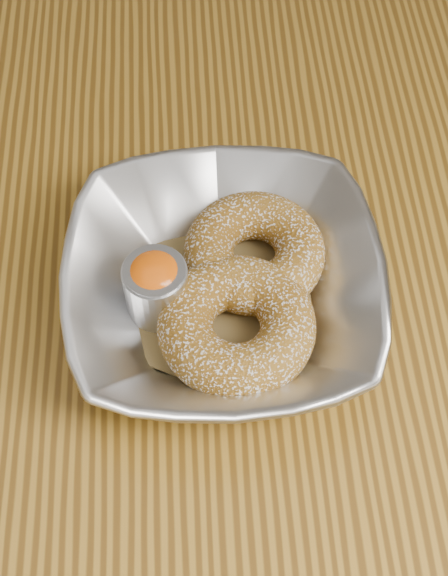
{
  "coord_description": "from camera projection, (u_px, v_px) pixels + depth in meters",
  "views": [
    {
      "loc": [
        0.05,
        -0.33,
        1.29
      ],
      "look_at": [
        0.06,
        -0.01,
        0.78
      ],
      "focal_mm": 50.0,
      "sensor_mm": 36.0,
      "label": 1
    }
  ],
  "objects": [
    {
      "name": "serving_bowl",
      "position": [
        224.0,
        288.0,
        0.61
      ],
      "size": [
        0.24,
        0.24,
        0.06
      ],
      "primitive_type": "imported",
      "color": "silver",
      "rests_on": "table"
    },
    {
      "name": "donut_front",
      "position": [
        237.0,
        326.0,
        0.59
      ],
      "size": [
        0.12,
        0.12,
        0.04
      ],
      "primitive_type": "torus",
      "rotation": [
        0.0,
        0.0,
        -0.05
      ],
      "color": "brown",
      "rests_on": "parchment"
    },
    {
      "name": "table",
      "position": [
        151.0,
        359.0,
        0.72
      ],
      "size": [
        1.2,
        0.8,
        0.75
      ],
      "color": "brown",
      "rests_on": "ground_plane"
    },
    {
      "name": "parchment",
      "position": [
        224.0,
        302.0,
        0.62
      ],
      "size": [
        0.19,
        0.19,
        0.0
      ],
      "primitive_type": "cube",
      "rotation": [
        0.0,
        0.0,
        1.11
      ],
      "color": "brown",
      "rests_on": "table"
    },
    {
      "name": "ramekin",
      "position": [
        156.0,
        286.0,
        0.6
      ],
      "size": [
        0.05,
        0.05,
        0.06
      ],
      "color": "silver",
      "rests_on": "table"
    },
    {
      "name": "ground_plane",
      "position": [
        183.0,
        547.0,
        1.27
      ],
      "size": [
        4.0,
        4.0,
        0.0
      ],
      "primitive_type": "plane",
      "color": "#565659",
      "rests_on": "ground"
    },
    {
      "name": "donut_back",
      "position": [
        254.0,
        252.0,
        0.62
      ],
      "size": [
        0.14,
        0.14,
        0.04
      ],
      "primitive_type": "torus",
      "rotation": [
        0.0,
        0.0,
        -0.33
      ],
      "color": "brown",
      "rests_on": "parchment"
    }
  ]
}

